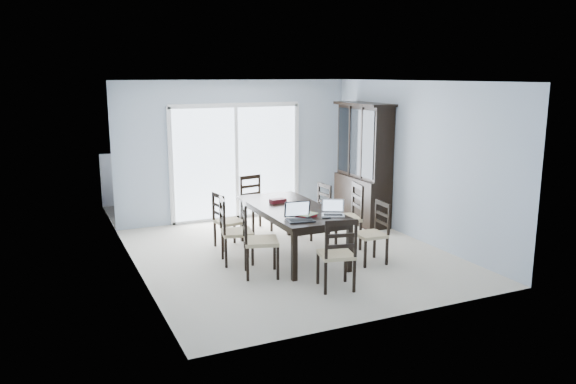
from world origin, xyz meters
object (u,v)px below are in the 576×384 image
object	(u,v)px
chair_right_mid	(350,209)
cell_phone	(326,218)
chair_left_near	(254,231)
hot_tub	(207,182)
game_box	(278,201)
laptop_dark	(300,217)
chair_right_near	(376,226)
laptop_silver	(333,212)
chair_left_mid	(230,224)
chair_right_far	(319,205)
dining_table	(291,212)
china_hutch	(363,165)
chair_left_far	(224,215)
chair_end_near	(338,247)
chair_end_far	(254,197)

from	to	relation	value
chair_right_mid	cell_phone	size ratio (longest dim) A/B	9.78
chair_left_near	hot_tub	xyz separation A→B (m)	(0.62, 4.30, -0.13)
game_box	laptop_dark	bearing A→B (deg)	-97.95
chair_right_near	laptop_silver	world-z (taller)	chair_right_near
chair_left_mid	chair_right_far	xyz separation A→B (m)	(1.80, 0.68, -0.04)
dining_table	chair_right_mid	size ratio (longest dim) A/B	1.86
china_hutch	chair_right_far	xyz separation A→B (m)	(-1.18, -0.53, -0.52)
chair_left_far	chair_right_far	world-z (taller)	chair_right_far
chair_end_near	chair_right_far	bearing A→B (deg)	80.82
chair_left_far	chair_end_far	world-z (taller)	chair_end_far
chair_left_mid	laptop_dark	bearing A→B (deg)	51.39
laptop_silver	hot_tub	xyz separation A→B (m)	(-0.53, 4.42, -0.30)
dining_table	china_hutch	size ratio (longest dim) A/B	1.00
dining_table	cell_phone	xyz separation A→B (m)	(0.15, -0.81, 0.08)
chair_right_far	chair_end_near	distance (m)	2.45
chair_right_mid	game_box	xyz separation A→B (m)	(-1.09, 0.35, 0.16)
chair_left_near	chair_right_far	xyz separation A→B (m)	(1.68, 1.31, -0.08)
dining_table	chair_right_far	world-z (taller)	chair_right_far
chair_right_near	cell_phone	bearing A→B (deg)	93.97
chair_end_far	game_box	size ratio (longest dim) A/B	4.48
chair_left_far	chair_right_mid	distance (m)	1.98
china_hutch	chair_left_near	size ratio (longest dim) A/B	1.85
chair_right_far	china_hutch	bearing A→B (deg)	-71.08
dining_table	laptop_dark	xyz separation A→B (m)	(-0.23, -0.79, 0.14)
chair_left_far	china_hutch	bearing A→B (deg)	91.28
chair_end_far	laptop_silver	size ratio (longest dim) A/B	2.87
cell_phone	hot_tub	world-z (taller)	hot_tub
chair_left_near	chair_right_far	distance (m)	2.14
china_hutch	chair_left_mid	distance (m)	3.26
cell_phone	chair_left_mid	bearing A→B (deg)	159.77
chair_left_near	chair_right_near	xyz separation A→B (m)	(1.82, -0.20, -0.08)
chair_end_far	chair_left_mid	bearing A→B (deg)	47.71
game_box	cell_phone	bearing A→B (deg)	-78.82
cell_phone	hot_tub	distance (m)	4.54
laptop_silver	dining_table	bearing A→B (deg)	140.52
chair_right_mid	chair_right_far	size ratio (longest dim) A/B	1.14
china_hutch	cell_phone	xyz separation A→B (m)	(-1.87, -2.06, -0.31)
china_hutch	cell_phone	distance (m)	2.80
laptop_dark	cell_phone	world-z (taller)	laptop_dark
chair_right_mid	laptop_silver	xyz separation A→B (m)	(-0.71, -0.71, 0.18)
chair_left_mid	cell_phone	distance (m)	1.41
chair_left_mid	laptop_silver	world-z (taller)	chair_left_mid
chair_end_near	laptop_silver	xyz separation A→B (m)	(0.38, 0.83, 0.22)
china_hutch	game_box	xyz separation A→B (m)	(-2.10, -0.91, -0.29)
chair_end_near	cell_phone	size ratio (longest dim) A/B	9.13
chair_right_near	china_hutch	bearing A→B (deg)	-23.91
chair_end_far	laptop_dark	distance (m)	2.41
chair_end_far	chair_right_mid	bearing A→B (deg)	111.81
chair_left_mid	chair_right_far	size ratio (longest dim) A/B	1.08
chair_left_far	chair_right_far	distance (m)	1.66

